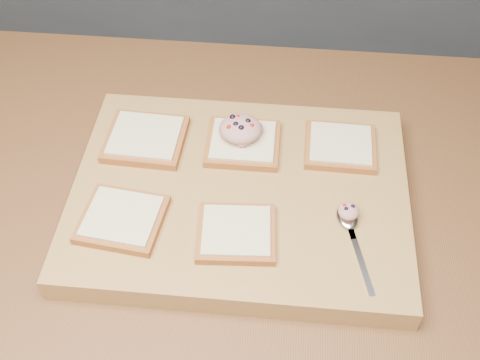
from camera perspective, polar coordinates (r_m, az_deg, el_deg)
The scene contains 10 objects.
island_counter at distance 1.33m, azimuth 4.10°, elevation -14.23°, with size 2.00×0.80×0.90m.
cutting_board at distance 0.93m, azimuth 0.00°, elevation -1.55°, with size 0.51×0.39×0.04m, color #AB8649.
bread_far_left at distance 0.99m, azimuth -8.95°, elevation 3.91°, with size 0.13×0.12×0.02m.
bread_far_center at distance 0.97m, azimuth 0.28°, elevation 3.54°, with size 0.12×0.11×0.02m.
bread_far_right at distance 0.98m, azimuth 9.49°, elevation 3.19°, with size 0.11×0.10×0.02m.
bread_near_left at distance 0.89m, azimuth -11.12°, elevation -3.62°, with size 0.13×0.12×0.02m.
bread_near_center at distance 0.85m, azimuth -0.35°, elevation -5.03°, with size 0.12×0.11×0.02m.
tuna_salad_dollop at distance 0.96m, azimuth 0.04°, elevation 4.91°, with size 0.07×0.06×0.03m.
spoon at distance 0.88m, azimuth 10.31°, elevation -4.04°, with size 0.06×0.15×0.01m.
spoon_salad at distance 0.88m, azimuth 10.25°, elevation -2.88°, with size 0.03×0.03×0.02m.
Camera 1 is at (-0.03, -0.61, 1.64)m, focal length 45.00 mm.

